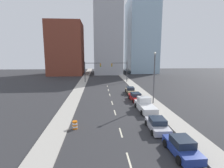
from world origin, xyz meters
TOP-DOWN VIEW (x-y plane):
  - sidewalk_left at (-7.26, 50.39)m, footprint 2.57×100.79m
  - sidewalk_right at (7.26, 50.39)m, footprint 2.57×100.79m
  - lane_stripe_at_7m at (0.00, 7.13)m, footprint 0.16×2.40m
  - lane_stripe_at_12m at (0.00, 12.35)m, footprint 0.16×2.40m
  - lane_stripe_at_19m at (0.00, 19.16)m, footprint 0.16×2.40m
  - lane_stripe_at_24m at (0.00, 24.44)m, footprint 0.16×2.40m
  - lane_stripe_at_31m at (0.00, 30.85)m, footprint 0.16×2.40m
  - lane_stripe_at_36m at (0.00, 35.85)m, footprint 0.16×2.40m
  - lane_stripe_at_41m at (0.00, 41.38)m, footprint 0.16×2.40m
  - building_brick_left at (-15.98, 72.03)m, footprint 14.00×16.00m
  - building_office_center at (1.96, 76.03)m, footprint 12.00×20.00m
  - building_glass_right at (18.47, 80.03)m, footprint 13.00×20.00m
  - traffic_signal_left at (-5.04, 48.23)m, footprint 5.08×0.35m
  - traffic_signal_right at (5.12, 48.23)m, footprint 5.08×0.35m
  - traffic_barrel at (-5.20, 13.75)m, footprint 0.56×0.56m
  - street_lamp at (7.16, 23.37)m, footprint 0.44×0.44m
  - sedan_blue at (4.71, 7.67)m, footprint 2.19×4.32m
  - sedan_silver at (4.26, 12.71)m, footprint 2.28×4.51m
  - pickup_truck_white at (4.73, 19.78)m, footprint 2.52×5.81m
  - sedan_red at (4.55, 25.74)m, footprint 2.27×4.85m
  - sedan_tan at (4.69, 31.84)m, footprint 2.15×4.58m

SIDE VIEW (x-z plane):
  - lane_stripe_at_7m at x=0.00m, z-range 0.00..0.01m
  - lane_stripe_at_12m at x=0.00m, z-range 0.00..0.01m
  - lane_stripe_at_19m at x=0.00m, z-range 0.00..0.01m
  - lane_stripe_at_24m at x=0.00m, z-range 0.00..0.01m
  - lane_stripe_at_31m at x=0.00m, z-range 0.00..0.01m
  - lane_stripe_at_36m at x=0.00m, z-range 0.00..0.01m
  - lane_stripe_at_41m at x=0.00m, z-range 0.00..0.01m
  - sidewalk_left at x=-7.26m, z-range 0.00..0.14m
  - sidewalk_right at x=7.26m, z-range 0.00..0.14m
  - traffic_barrel at x=-5.20m, z-range 0.00..0.95m
  - sedan_silver at x=4.26m, z-range -0.06..1.36m
  - sedan_tan at x=4.69m, z-range -0.06..1.36m
  - sedan_red at x=4.55m, z-range -0.07..1.43m
  - sedan_blue at x=4.71m, z-range -0.06..1.46m
  - pickup_truck_white at x=4.73m, z-range -0.18..1.80m
  - traffic_signal_left at x=-5.04m, z-range 0.99..7.36m
  - traffic_signal_right at x=5.12m, z-range 0.99..7.36m
  - street_lamp at x=7.16m, z-range 0.68..9.69m
  - building_brick_left at x=-15.98m, z-range 0.00..21.86m
  - building_office_center at x=1.96m, z-range 0.00..30.75m
  - building_glass_right at x=18.47m, z-range 0.00..34.03m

